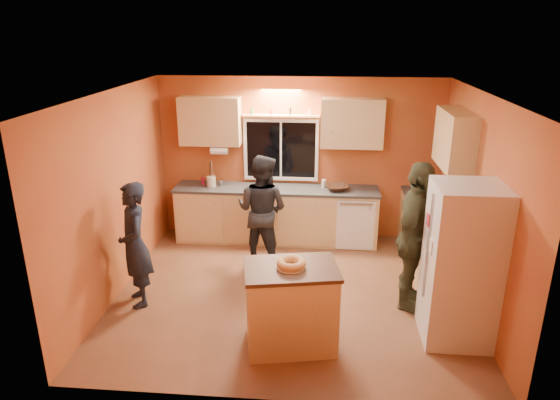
# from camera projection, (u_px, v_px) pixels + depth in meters

# --- Properties ---
(ground) EXTENTS (4.50, 4.50, 0.00)m
(ground) POSITION_uv_depth(u_px,v_px,m) (291.00, 293.00, 6.58)
(ground) COLOR brown
(ground) RESTS_ON ground
(room_shell) EXTENTS (4.54, 4.04, 2.61)m
(room_shell) POSITION_uv_depth(u_px,v_px,m) (303.00, 167.00, 6.42)
(room_shell) COLOR #B0662D
(room_shell) RESTS_ON ground
(back_counter) EXTENTS (4.23, 0.62, 0.90)m
(back_counter) POSITION_uv_depth(u_px,v_px,m) (299.00, 215.00, 8.03)
(back_counter) COLOR tan
(back_counter) RESTS_ON ground
(right_counter) EXTENTS (0.62, 1.84, 0.90)m
(right_counter) POSITION_uv_depth(u_px,v_px,m) (437.00, 251.00, 6.74)
(right_counter) COLOR tan
(right_counter) RESTS_ON ground
(refrigerator) EXTENTS (0.72, 0.70, 1.80)m
(refrigerator) POSITION_uv_depth(u_px,v_px,m) (461.00, 265.00, 5.38)
(refrigerator) COLOR silver
(refrigerator) RESTS_ON ground
(island) EXTENTS (1.09, 0.84, 0.95)m
(island) POSITION_uv_depth(u_px,v_px,m) (291.00, 306.00, 5.37)
(island) COLOR tan
(island) RESTS_ON ground
(bundt_pastry) EXTENTS (0.31, 0.31, 0.09)m
(bundt_pastry) POSITION_uv_depth(u_px,v_px,m) (291.00, 263.00, 5.20)
(bundt_pastry) COLOR tan
(bundt_pastry) RESTS_ON island
(person_left) EXTENTS (0.61, 0.69, 1.59)m
(person_left) POSITION_uv_depth(u_px,v_px,m) (135.00, 245.00, 6.11)
(person_left) COLOR black
(person_left) RESTS_ON ground
(person_center) EXTENTS (0.96, 0.86, 1.64)m
(person_center) POSITION_uv_depth(u_px,v_px,m) (262.00, 210.00, 7.19)
(person_center) COLOR black
(person_center) RESTS_ON ground
(person_right) EXTENTS (0.86, 1.19, 1.87)m
(person_right) POSITION_uv_depth(u_px,v_px,m) (415.00, 237.00, 5.98)
(person_right) COLOR #373B25
(person_right) RESTS_ON ground
(mixing_bowl) EXTENTS (0.40, 0.40, 0.08)m
(mixing_bowl) POSITION_uv_depth(u_px,v_px,m) (337.00, 187.00, 7.79)
(mixing_bowl) COLOR #321F10
(mixing_bowl) RESTS_ON back_counter
(utensil_crock) EXTENTS (0.14, 0.14, 0.17)m
(utensil_crock) POSITION_uv_depth(u_px,v_px,m) (211.00, 181.00, 7.95)
(utensil_crock) COLOR beige
(utensil_crock) RESTS_ON back_counter
(potted_plant) EXTENTS (0.25, 0.22, 0.28)m
(potted_plant) POSITION_uv_depth(u_px,v_px,m) (455.00, 234.00, 5.81)
(potted_plant) COLOR gray
(potted_plant) RESTS_ON right_counter
(red_box) EXTENTS (0.18, 0.14, 0.07)m
(red_box) POSITION_uv_depth(u_px,v_px,m) (432.00, 201.00, 7.20)
(red_box) COLOR #A91A2F
(red_box) RESTS_ON right_counter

